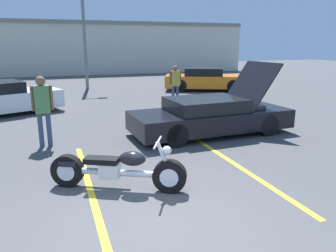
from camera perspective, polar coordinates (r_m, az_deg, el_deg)
name	(u,v)px	position (r m, az deg, el deg)	size (l,w,h in m)	color
ground_plane	(157,232)	(4.83, -1.98, -17.90)	(80.00, 80.00, 0.00)	#474749
parking_stripe_middle	(89,187)	(6.29, -13.54, -10.27)	(0.12, 4.77, 0.01)	yellow
parking_stripe_back	(238,166)	(7.25, 12.14, -6.85)	(0.12, 4.77, 0.01)	yellow
far_building	(64,46)	(30.18, -17.67, 13.08)	(32.00, 4.20, 4.40)	beige
light_pole	(85,21)	(19.72, -14.24, 17.28)	(1.21, 0.28, 6.81)	slate
motorcycle	(117,170)	(5.98, -8.87, -7.50)	(2.28, 1.30, 0.93)	black
show_car_hood_open	(211,116)	(9.55, 7.56, 1.78)	(4.69, 2.00, 2.03)	black
parked_car_right_row	(206,80)	(18.59, 6.57, 8.03)	(4.84, 3.41, 1.25)	orange
spectator_near_motorcycle	(175,82)	(14.01, 1.27, 7.71)	(0.52, 0.22, 1.67)	#38476B
spectator_by_show_car	(43,105)	(8.75, -21.00, 3.44)	(0.52, 0.24, 1.80)	#38476B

